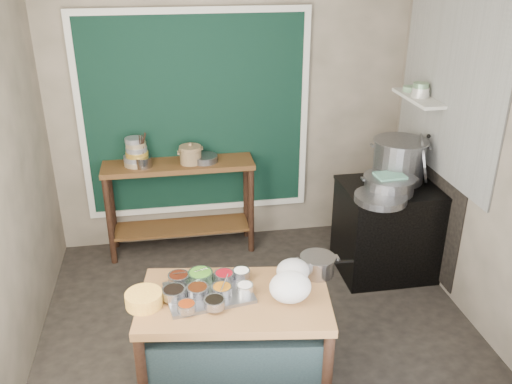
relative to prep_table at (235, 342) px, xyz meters
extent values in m
cube|color=#2F2A24|center=(0.27, 0.70, -0.39)|extent=(3.50, 3.00, 0.02)
cube|color=gray|center=(0.27, 2.21, 1.02)|extent=(3.50, 0.02, 2.80)
cube|color=gray|center=(-1.49, 0.70, 1.02)|extent=(0.02, 3.00, 2.80)
cube|color=gray|center=(2.03, 0.70, 1.02)|extent=(0.02, 3.00, 2.80)
cube|color=black|center=(-0.08, 2.17, 0.98)|extent=(2.10, 0.02, 1.90)
cube|color=#B2B2AA|center=(2.00, 1.25, 1.48)|extent=(0.02, 1.70, 1.70)
cube|color=black|center=(2.01, 1.35, 0.32)|extent=(0.01, 1.30, 1.30)
cube|color=beige|center=(1.90, 1.55, 1.23)|extent=(0.22, 0.70, 0.03)
cube|color=brown|center=(0.00, 0.00, 0.00)|extent=(1.34, 0.89, 0.75)
cube|color=brown|center=(-0.28, 1.98, 0.10)|extent=(1.45, 0.40, 0.95)
cube|color=black|center=(1.62, 1.25, 0.05)|extent=(0.90, 0.68, 0.85)
cube|color=black|center=(1.62, 1.25, 0.49)|extent=(0.92, 0.69, 0.03)
cube|color=gray|center=(-0.16, 0.06, 0.39)|extent=(0.60, 0.47, 0.02)
cylinder|color=gray|center=(0.07, 0.19, 0.43)|extent=(0.12, 0.12, 0.05)
cylinder|color=gray|center=(-0.14, -0.12, 0.43)|extent=(0.14, 0.14, 0.06)
cylinder|color=gray|center=(-0.08, 0.01, 0.43)|extent=(0.14, 0.14, 0.06)
cylinder|color=gray|center=(-0.05, 0.17, 0.43)|extent=(0.14, 0.14, 0.06)
cylinder|color=gray|center=(-0.32, -0.12, 0.42)|extent=(0.12, 0.12, 0.05)
cylinder|color=gray|center=(-0.35, 0.20, 0.43)|extent=(0.15, 0.15, 0.06)
cylinder|color=silver|center=(0.07, 0.02, 0.42)|extent=(0.11, 0.11, 0.05)
cylinder|color=gray|center=(-0.24, 0.03, 0.43)|extent=(0.15, 0.15, 0.06)
cylinder|color=gray|center=(-0.21, 0.19, 0.43)|extent=(0.17, 0.17, 0.07)
cylinder|color=gray|center=(-0.39, 0.03, 0.43)|extent=(0.16, 0.16, 0.06)
cylinder|color=yellow|center=(-0.58, 0.01, 0.42)|extent=(0.31, 0.31, 0.09)
ellipsoid|color=white|center=(0.35, -0.10, 0.48)|extent=(0.28, 0.24, 0.21)
ellipsoid|color=white|center=(0.42, 0.11, 0.46)|extent=(0.23, 0.20, 0.17)
cylinder|color=tan|center=(-0.67, 1.99, 0.60)|extent=(0.24, 0.24, 0.05)
cylinder|color=gray|center=(-0.67, 1.99, 0.64)|extent=(0.23, 0.23, 0.05)
cylinder|color=gold|center=(-0.67, 1.99, 0.69)|extent=(0.21, 0.21, 0.05)
cylinder|color=gray|center=(-0.67, 1.99, 0.73)|extent=(0.20, 0.20, 0.05)
cylinder|color=tan|center=(-0.67, 1.99, 0.78)|extent=(0.19, 0.19, 0.05)
cylinder|color=gray|center=(-0.67, 1.99, 0.83)|extent=(0.17, 0.17, 0.05)
cylinder|color=gray|center=(-0.61, 1.93, 0.63)|extent=(0.17, 0.17, 0.10)
cylinder|color=gray|center=(-0.03, 1.97, 0.61)|extent=(0.25, 0.25, 0.06)
cylinder|color=gray|center=(1.91, 1.33, 0.73)|extent=(0.28, 0.46, 0.45)
cube|color=#629E86|center=(1.52, 1.14, 0.66)|extent=(0.26, 0.21, 0.02)
cylinder|color=gray|center=(1.38, 0.98, 0.53)|extent=(0.54, 0.54, 0.06)
cylinder|color=silver|center=(1.90, 1.53, 1.26)|extent=(0.16, 0.16, 0.04)
cylinder|color=silver|center=(1.90, 1.53, 1.30)|extent=(0.15, 0.15, 0.04)
cylinder|color=gray|center=(1.90, 1.53, 1.35)|extent=(0.14, 0.14, 0.04)
cylinder|color=gray|center=(1.90, 1.75, 1.26)|extent=(0.13, 0.13, 0.05)
camera|label=1|loc=(-0.36, -2.93, 2.48)|focal=38.00mm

